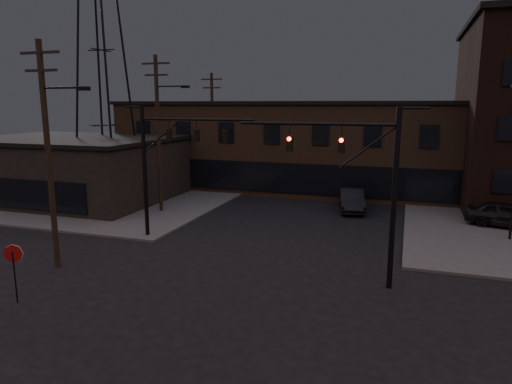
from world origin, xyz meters
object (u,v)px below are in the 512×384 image
at_px(traffic_signal_far, 163,157).
at_px(stop_sign, 13,260).
at_px(traffic_signal_near, 368,177).
at_px(car_crossing, 352,200).
at_px(parked_car_lot_a, 507,215).

distance_m(traffic_signal_far, stop_sign, 10.55).
bearing_deg(stop_sign, traffic_signal_near, 25.90).
distance_m(traffic_signal_near, car_crossing, 15.38).
bearing_deg(traffic_signal_far, parked_car_lot_a, 24.00).
bearing_deg(stop_sign, traffic_signal_far, 82.68).
relative_size(stop_sign, parked_car_lot_a, 0.51).
bearing_deg(car_crossing, parked_car_lot_a, -23.22).
height_order(traffic_signal_near, stop_sign, traffic_signal_near).
bearing_deg(traffic_signal_far, car_crossing, 48.76).
bearing_deg(parked_car_lot_a, car_crossing, 93.42).
distance_m(stop_sign, car_crossing, 23.88).
distance_m(stop_sign, parked_car_lot_a, 28.47).
xyz_separation_m(stop_sign, car_crossing, (11.06, 21.14, -1.01)).
height_order(traffic_signal_near, car_crossing, traffic_signal_near).
relative_size(parked_car_lot_a, car_crossing, 0.96).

